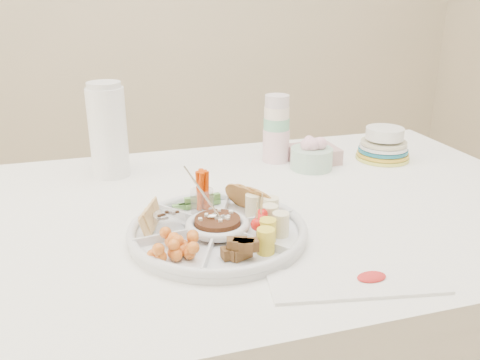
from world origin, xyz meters
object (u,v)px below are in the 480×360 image
object	(u,v)px
thermos	(108,129)
plate_stack	(384,143)
dining_table	(263,329)
party_tray	(218,228)

from	to	relation	value
thermos	plate_stack	xyz separation A→B (m)	(0.83, -0.09, -0.08)
dining_table	plate_stack	bearing A→B (deg)	25.93
party_tray	plate_stack	xyz separation A→B (m)	(0.63, 0.37, 0.03)
dining_table	thermos	xyz separation A→B (m)	(-0.36, 0.32, 0.52)
dining_table	plate_stack	world-z (taller)	plate_stack
dining_table	plate_stack	size ratio (longest dim) A/B	9.21
dining_table	plate_stack	xyz separation A→B (m)	(0.47, 0.23, 0.43)
plate_stack	party_tray	bearing A→B (deg)	-149.36
party_tray	thermos	bearing A→B (deg)	112.81
plate_stack	dining_table	bearing A→B (deg)	-154.07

